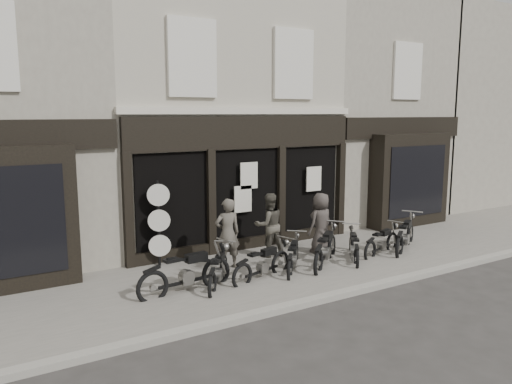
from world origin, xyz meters
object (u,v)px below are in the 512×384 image
motorcycle_6 (382,244)px  advert_sign_post (159,227)px  motorcycle_5 (354,250)px  motorcycle_2 (263,267)px  motorcycle_4 (326,252)px  motorcycle_3 (293,259)px  motorcycle_0 (187,276)px  motorcycle_7 (405,238)px  man_left (227,233)px  man_right (321,223)px  motorcycle_1 (218,273)px  man_centre (269,225)px

motorcycle_6 → advert_sign_post: size_ratio=0.79×
motorcycle_5 → motorcycle_6: 1.03m
motorcycle_2 → motorcycle_4: size_ratio=1.02×
motorcycle_3 → motorcycle_6: (2.96, -0.10, -0.01)m
motorcycle_0 → motorcycle_7: motorcycle_0 is taller
motorcycle_4 → man_left: man_left is taller
motorcycle_0 → motorcycle_2: bearing=-9.8°
motorcycle_0 → motorcycle_5: bearing=-7.1°
motorcycle_5 → man_right: man_right is taller
motorcycle_7 → advert_sign_post: bearing=130.7°
motorcycle_6 → motorcycle_1: bearing=161.5°
motorcycle_4 → motorcycle_5: motorcycle_4 is taller
motorcycle_0 → motorcycle_7: bearing=-7.4°
motorcycle_4 → motorcycle_6: size_ratio=1.04×
motorcycle_6 → motorcycle_4: bearing=161.6°
motorcycle_3 → man_centre: man_centre is taller
motorcycle_3 → advert_sign_post: bearing=96.5°
motorcycle_2 → man_right: man_right is taller
motorcycle_2 → motorcycle_4: (1.98, 0.09, 0.05)m
man_left → man_centre: size_ratio=1.02×
motorcycle_1 → man_centre: man_centre is taller
motorcycle_3 → advert_sign_post: (-2.77, 1.97, 0.76)m
motorcycle_4 → motorcycle_1: bearing=140.8°
motorcycle_3 → man_right: (1.53, 0.83, 0.60)m
advert_sign_post → man_right: bearing=4.6°
motorcycle_6 → motorcycle_5: bearing=162.3°
man_centre → motorcycle_1: bearing=36.2°
motorcycle_5 → motorcycle_7: motorcycle_7 is taller
motorcycle_5 → motorcycle_2: bearing=127.5°
motorcycle_2 → man_centre: man_centre is taller
motorcycle_1 → motorcycle_7: 5.94m
motorcycle_1 → motorcycle_2: bearing=-58.9°
motorcycle_5 → man_right: 1.18m
motorcycle_0 → motorcycle_2: 1.91m
man_centre → motorcycle_7: bearing=164.9°
motorcycle_2 → man_left: bearing=92.1°
motorcycle_4 → motorcycle_6: bearing=-39.1°
man_left → motorcycle_3: bearing=154.8°
motorcycle_4 → motorcycle_6: (1.98, -0.03, -0.07)m
motorcycle_0 → advert_sign_post: size_ratio=1.01×
motorcycle_3 → man_centre: size_ratio=0.90×
motorcycle_1 → motorcycle_5: bearing=-52.7°
motorcycle_0 → man_left: man_left is taller
motorcycle_7 → man_centre: (-3.75, 1.42, 0.56)m
motorcycle_7 → man_right: bearing=125.4°
motorcycle_6 → man_right: 1.82m
advert_sign_post → motorcycle_3: bearing=-16.0°
man_left → man_centre: bearing=-157.5°
motorcycle_0 → man_right: size_ratio=1.38×
motorcycle_0 → man_right: (4.43, 0.88, 0.52)m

